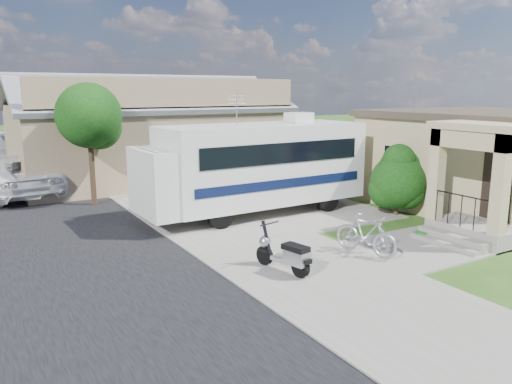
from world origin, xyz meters
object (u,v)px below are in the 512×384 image
scooter (286,254)px  shrub (398,179)px  bicycle (366,236)px  pickup_truck (16,175)px  motorhome (255,165)px  garden_hose (421,236)px

scooter → shrub: bearing=10.7°
shrub → scooter: bearing=-156.9°
scooter → bicycle: 2.52m
bicycle → pickup_truck: bearing=103.1°
shrub → bicycle: 4.91m
motorhome → garden_hose: motorhome is taller
shrub → bicycle: size_ratio=1.38×
motorhome → pickup_truck: size_ratio=1.36×
scooter → bicycle: bearing=-12.0°
bicycle → motorhome: bearing=77.0°
motorhome → scooter: 6.04m
shrub → scooter: size_ratio=1.49×
motorhome → bicycle: (0.16, -5.40, -1.22)m
pickup_truck → garden_hose: pickup_truck is taller
shrub → garden_hose: shrub is taller
shrub → scooter: shrub is taller
shrub → bicycle: shrub is taller
motorhome → garden_hose: bearing=-63.3°
bicycle → garden_hose: bicycle is taller
motorhome → shrub: bearing=-34.0°
motorhome → pickup_truck: motorhome is taller
garden_hose → scooter: bearing=-175.6°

